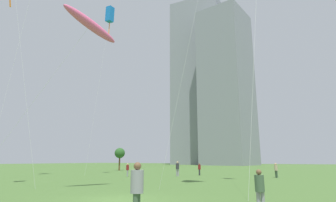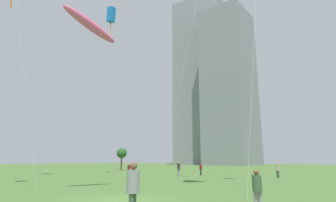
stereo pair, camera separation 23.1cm
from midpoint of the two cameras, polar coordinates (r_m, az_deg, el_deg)
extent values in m
plane|color=#476B30|center=(14.37, -10.27, -19.96)|extent=(280.00, 280.00, 0.00)
cylinder|color=gray|center=(34.18, -8.14, -14.90)|extent=(0.14, 0.14, 0.75)
cylinder|color=gray|center=(34.33, -8.09, -14.89)|extent=(0.14, 0.14, 0.75)
cylinder|color=maroon|center=(34.23, -8.08, -13.77)|extent=(0.34, 0.34, 0.59)
sphere|color=tan|center=(34.23, -8.06, -13.10)|extent=(0.20, 0.20, 0.20)
cylinder|color=#3F593F|center=(11.23, 18.86, -16.16)|extent=(0.35, 0.35, 0.61)
sphere|color=brown|center=(11.21, 18.71, -14.07)|extent=(0.21, 0.21, 0.21)
cylinder|color=#2D2D33|center=(36.47, 7.20, -14.75)|extent=(0.14, 0.14, 0.75)
cylinder|color=#2D2D33|center=(36.62, 7.10, -14.75)|extent=(0.14, 0.14, 0.75)
cylinder|color=maroon|center=(36.52, 7.12, -13.69)|extent=(0.34, 0.34, 0.60)
sphere|color=brown|center=(36.52, 7.10, -13.07)|extent=(0.20, 0.20, 0.20)
cylinder|color=#3F593F|center=(33.49, 22.53, -14.13)|extent=(0.15, 0.15, 0.78)
cylinder|color=#3F593F|center=(33.58, 22.29, -14.14)|extent=(0.15, 0.15, 0.78)
cylinder|color=tan|center=(33.51, 22.31, -12.94)|extent=(0.36, 0.36, 0.62)
sphere|color=tan|center=(33.50, 22.25, -12.23)|extent=(0.21, 0.21, 0.21)
cylinder|color=gray|center=(34.28, 2.64, -14.90)|extent=(0.16, 0.16, 0.86)
cylinder|color=gray|center=(34.25, 2.34, -14.91)|extent=(0.16, 0.16, 0.86)
cylinder|color=#2D2D33|center=(34.24, 2.48, -13.61)|extent=(0.40, 0.40, 0.68)
sphere|color=tan|center=(34.24, 2.47, -12.84)|extent=(0.23, 0.23, 0.23)
cylinder|color=gray|center=(9.09, -6.64, -16.55)|extent=(0.42, 0.42, 0.72)
sphere|color=brown|center=(9.06, -6.56, -13.50)|extent=(0.25, 0.25, 0.25)
cylinder|color=silver|center=(34.68, -28.63, 10.31)|extent=(0.37, 3.33, 28.86)
cylinder|color=silver|center=(20.34, 5.39, 15.11)|extent=(4.72, 1.34, 22.63)
cylinder|color=silver|center=(23.34, -27.99, 5.94)|extent=(3.09, 2.03, 17.40)
cylinder|color=silver|center=(37.96, -14.07, 2.62)|extent=(0.66, 2.28, 23.06)
cube|color=blue|center=(42.85, -11.78, 17.41)|extent=(1.05, 0.99, 2.35)
cylinder|color=orange|center=(41.79, -11.92, 14.72)|extent=(0.66, 0.74, 3.86)
cylinder|color=silver|center=(21.88, -26.76, -0.98)|extent=(8.67, 2.47, 11.54)
ellipsoid|color=#E5598C|center=(21.07, -15.77, 15.20)|extent=(1.73, 4.43, 2.06)
cylinder|color=brown|center=(54.08, -9.71, -12.90)|extent=(0.28, 0.28, 2.59)
ellipsoid|color=#285623|center=(54.09, -9.63, -10.80)|extent=(1.97, 1.97, 1.96)
cube|color=gray|center=(133.22, 7.59, 4.07)|extent=(25.47, 23.41, 78.89)
cube|color=gray|center=(114.45, 12.87, 3.21)|extent=(19.52, 20.82, 64.20)
camera|label=1|loc=(0.12, -89.69, -0.07)|focal=28.83mm
camera|label=2|loc=(0.12, 90.31, 0.07)|focal=28.83mm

